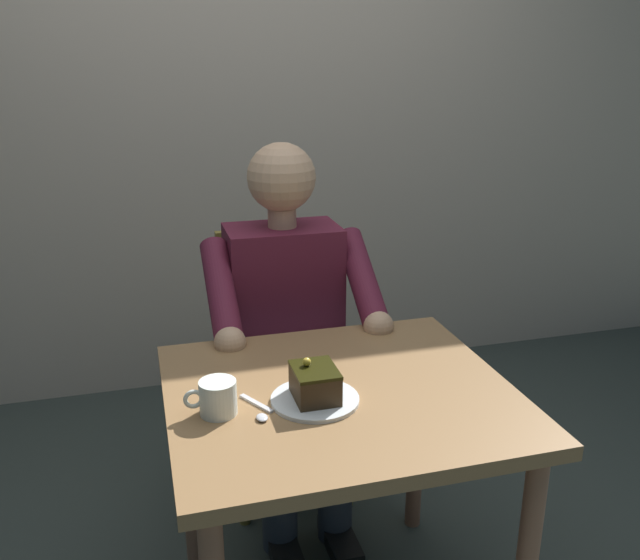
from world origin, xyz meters
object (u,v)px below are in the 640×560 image
Objects in this scene: dining_table at (339,425)px; coffee_cup at (217,397)px; chair at (279,348)px; dessert_spoon at (259,411)px; seated_person at (289,329)px; cake_slice at (315,383)px.

coffee_cup is (0.30, 0.04, 0.14)m from dining_table.
dessert_spoon is at bearing 74.97° from chair.
seated_person is 10.24× the size of coffee_cup.
coffee_cup is (0.30, 0.76, 0.25)m from chair.
chair is 0.83m from dessert_spoon.
chair is at bearing -105.03° from dessert_spoon.
dining_table is 0.55m from seated_person.
chair reaches higher than coffee_cup.
dessert_spoon is (0.21, 0.61, 0.07)m from seated_person.
dessert_spoon is at bearing 15.44° from dining_table.
cake_slice is 0.14m from dessert_spoon.
cake_slice is at bearing 84.46° from chair.
dining_table is at bearing -173.03° from coffee_cup.
chair is (0.00, -0.72, -0.11)m from dining_table.
chair is 7.55× the size of coffee_cup.
chair is at bearing -95.54° from cake_slice.
chair is 6.52× the size of dessert_spoon.
chair is 0.74× the size of seated_person.
seated_person reaches higher than dining_table.
dessert_spoon is (0.14, 0.02, -0.04)m from cake_slice.
coffee_cup is 0.86× the size of dessert_spoon.
chair reaches higher than dessert_spoon.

